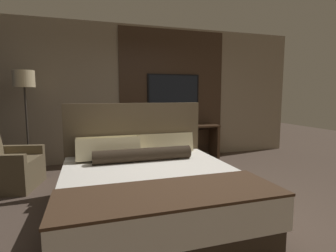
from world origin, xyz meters
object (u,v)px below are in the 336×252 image
at_px(tv, 174,89).
at_px(vase_tall, 178,120).
at_px(bed, 150,186).
at_px(armchair_by_window, 8,170).
at_px(desk_chair, 172,140).
at_px(desk, 176,136).
at_px(floor_lamp, 24,87).
at_px(book, 192,124).

relative_size(tv, vase_tall, 4.90).
height_order(bed, armchair_by_window, bed).
height_order(desk_chair, armchair_by_window, desk_chair).
bearing_deg(tv, vase_tall, -82.78).
relative_size(desk_chair, armchair_by_window, 0.96).
xyz_separation_m(bed, armchair_by_window, (-1.80, 1.43, -0.05)).
height_order(bed, desk, bed).
relative_size(desk, tv, 1.57).
height_order(bed, floor_lamp, floor_lamp).
xyz_separation_m(bed, desk, (1.14, 2.36, 0.17)).
bearing_deg(floor_lamp, desk_chair, -6.10).
relative_size(desk_chair, vase_tall, 3.68).
relative_size(bed, armchair_by_window, 2.36).
distance_m(armchair_by_window, vase_tall, 3.16).
height_order(tv, vase_tall, tv).
bearing_deg(tv, armchair_by_window, -159.14).
distance_m(tv, floor_lamp, 2.83).
bearing_deg(desk_chair, vase_tall, 70.56).
bearing_deg(desk_chair, book, 53.35).
xyz_separation_m(vase_tall, book, (0.34, 0.07, -0.10)).
bearing_deg(desk, vase_tall, -57.50).
distance_m(desk, vase_tall, 0.35).
height_order(vase_tall, book, vase_tall).
bearing_deg(vase_tall, desk_chair, -122.49).
bearing_deg(desk_chair, bed, -102.31).
height_order(desk, floor_lamp, floor_lamp).
distance_m(desk, tv, 1.01).
bearing_deg(bed, desk, 64.16).
distance_m(desk_chair, floor_lamp, 2.72).
distance_m(bed, armchair_by_window, 2.30).
height_order(bed, desk_chair, bed).
xyz_separation_m(floor_lamp, vase_tall, (2.83, 0.21, -0.65)).
xyz_separation_m(desk, floor_lamp, (-2.80, -0.26, 1.00)).
bearing_deg(armchair_by_window, tv, -57.63).
bearing_deg(book, bed, -122.41).
xyz_separation_m(desk, tv, (-0.00, 0.19, 0.99)).
bearing_deg(bed, book, 57.59).
bearing_deg(book, desk, -177.13).
relative_size(bed, floor_lamp, 1.20).
distance_m(bed, desk, 2.63).
xyz_separation_m(bed, tv, (1.14, 2.55, 1.16)).
xyz_separation_m(desk, book, (0.37, 0.02, 0.25)).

